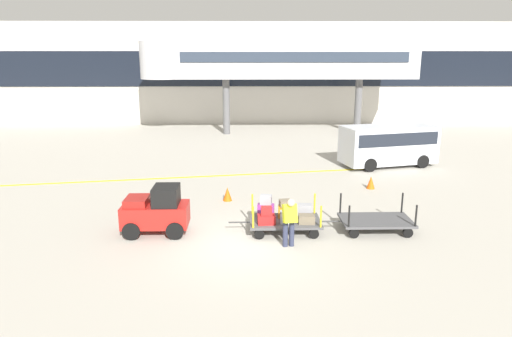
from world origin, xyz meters
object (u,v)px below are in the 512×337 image
object	(u,v)px
baggage_cart_lead	(284,216)
shuttle_van	(388,142)
baggage_handler	(289,220)
baggage_cart_middle	(376,221)
safety_cone_near	(227,194)
safety_cone_far	(371,182)
baggage_tug	(157,211)

from	to	relation	value
baggage_cart_lead	shuttle_van	distance (m)	10.88
shuttle_van	baggage_cart_lead	bearing A→B (deg)	-124.13
baggage_handler	shuttle_van	bearing A→B (deg)	59.49
baggage_cart_middle	baggage_handler	bearing A→B (deg)	-157.10
baggage_cart_lead	safety_cone_near	size ratio (longest dim) A/B	5.47
baggage_handler	safety_cone_near	size ratio (longest dim) A/B	2.84
baggage_handler	shuttle_van	size ratio (longest dim) A/B	0.31
safety_cone_near	safety_cone_far	distance (m)	6.34
baggage_cart_lead	safety_cone_near	distance (m)	3.85
baggage_handler	safety_cone_near	xyz separation A→B (m)	(-2.06, 4.53, -0.59)
baggage_cart_middle	shuttle_van	distance (m)	9.53
baggage_handler	safety_cone_near	distance (m)	5.01
shuttle_van	safety_cone_near	distance (m)	9.95
safety_cone_near	baggage_handler	bearing A→B (deg)	-65.56
shuttle_van	safety_cone_near	world-z (taller)	shuttle_van
baggage_tug	baggage_cart_lead	bearing A→B (deg)	0.94
safety_cone_near	safety_cone_far	xyz separation A→B (m)	(6.14, 1.57, 0.00)
baggage_cart_lead	safety_cone_near	xyz separation A→B (m)	(-2.00, 3.28, -0.25)
baggage_tug	baggage_cart_middle	xyz separation A→B (m)	(7.16, 0.07, -0.41)
baggage_tug	safety_cone_near	size ratio (longest dim) A/B	3.84
baggage_tug	baggage_cart_lead	world-z (taller)	baggage_tug
safety_cone_near	shuttle_van	bearing A→B (deg)	35.20
baggage_tug	baggage_handler	xyz separation A→B (m)	(4.19, -1.18, 0.11)
baggage_cart_lead	baggage_tug	bearing A→B (deg)	-179.06
shuttle_van	safety_cone_far	size ratio (longest dim) A/B	9.31
baggage_tug	safety_cone_near	bearing A→B (deg)	57.52
baggage_handler	safety_cone_near	bearing A→B (deg)	114.44
baggage_cart_lead	safety_cone_far	size ratio (longest dim) A/B	5.47
baggage_handler	shuttle_van	xyz separation A→B (m)	(6.03, 10.24, 0.37)
baggage_handler	baggage_cart_lead	bearing A→B (deg)	92.86
baggage_tug	safety_cone_far	distance (m)	9.64
baggage_tug	baggage_cart_middle	bearing A→B (deg)	0.58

